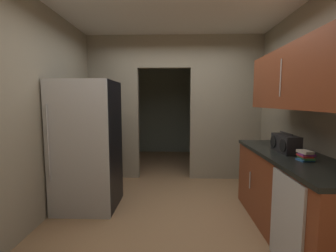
{
  "coord_description": "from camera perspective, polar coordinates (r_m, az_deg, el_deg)",
  "views": [
    {
      "loc": [
        0.01,
        -2.89,
        1.48
      ],
      "look_at": [
        -0.11,
        1.12,
        1.06
      ],
      "focal_mm": 25.2,
      "sensor_mm": 36.0,
      "label": 1
    }
  ],
  "objects": [
    {
      "name": "book_stack",
      "position": [
        2.66,
        30.32,
        -6.24
      ],
      "size": [
        0.15,
        0.16,
        0.1
      ],
      "color": "#2D609E",
      "rests_on": "lower_cabinet_run"
    },
    {
      "name": "kitchen_partition",
      "position": [
        4.49,
        2.33,
        5.41
      ],
      "size": [
        3.24,
        0.12,
        2.69
      ],
      "color": "gray",
      "rests_on": "ground"
    },
    {
      "name": "refrigerator",
      "position": [
        3.46,
        -18.92,
        -4.42
      ],
      "size": [
        0.8,
        0.77,
        1.76
      ],
      "color": "black",
      "rests_on": "ground"
    },
    {
      "name": "kitchen_overhead_slab",
      "position": [
        3.59,
        1.56,
        26.18
      ],
      "size": [
        3.64,
        7.21,
        0.06
      ],
      "primitive_type": "cube",
      "color": "silver"
    },
    {
      "name": "upper_cabinet_counterside",
      "position": [
        2.85,
        28.98,
        10.16
      ],
      "size": [
        0.36,
        1.78,
        0.65
      ],
      "color": "brown"
    },
    {
      "name": "boombox",
      "position": [
        2.98,
        26.52,
        -3.82
      ],
      "size": [
        0.18,
        0.41,
        0.23
      ],
      "color": "black",
      "rests_on": "lower_cabinet_run"
    },
    {
      "name": "ground",
      "position": [
        3.25,
        1.39,
        -21.19
      ],
      "size": [
        20.0,
        20.0,
        0.0
      ],
      "primitive_type": "plane",
      "color": "#93704C"
    },
    {
      "name": "dishwasher",
      "position": [
        2.44,
        26.58,
        -20.39
      ],
      "size": [
        0.02,
        0.56,
        0.85
      ],
      "color": "#B7BABC",
      "rests_on": "ground"
    },
    {
      "name": "kitchen_flank_left",
      "position": [
        2.97,
        -32.88,
        2.38
      ],
      "size": [
        0.1,
        4.1,
        2.69
      ],
      "primitive_type": "cube",
      "color": "gray",
      "rests_on": "ground"
    },
    {
      "name": "lower_cabinet_run",
      "position": [
        3.02,
        27.71,
        -14.65
      ],
      "size": [
        0.65,
        1.97,
        0.91
      ],
      "color": "brown",
      "rests_on": "ground"
    },
    {
      "name": "adjoining_room_shell",
      "position": [
        6.18,
        1.61,
        4.72
      ],
      "size": [
        3.24,
        2.45,
        2.69
      ],
      "color": "gray",
      "rests_on": "ground"
    }
  ]
}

